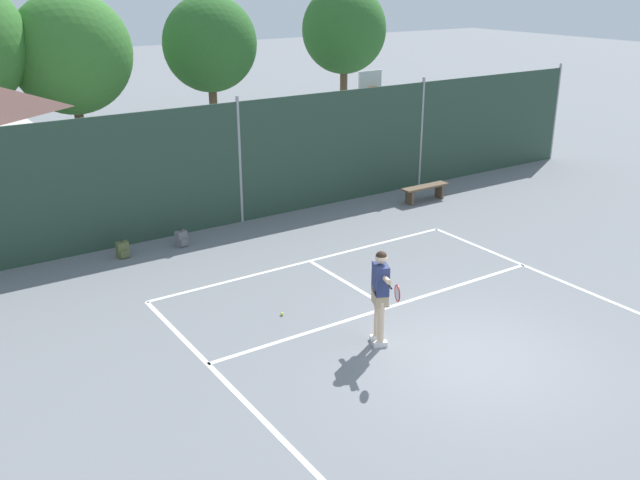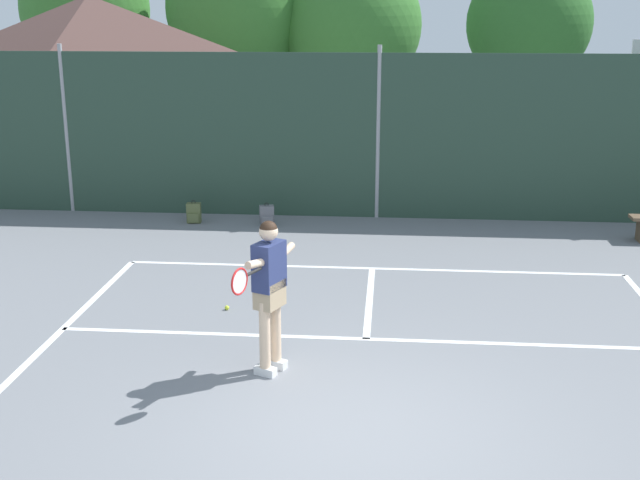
# 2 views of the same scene
# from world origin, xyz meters

# --- Properties ---
(ground_plane) EXTENTS (120.00, 120.00, 0.00)m
(ground_plane) POSITION_xyz_m (0.00, 0.00, 0.00)
(ground_plane) COLOR slate
(court_markings) EXTENTS (8.30, 11.10, 0.01)m
(court_markings) POSITION_xyz_m (0.00, 0.65, 0.00)
(court_markings) COLOR white
(court_markings) RESTS_ON ground
(chainlink_fence) EXTENTS (26.09, 0.09, 3.49)m
(chainlink_fence) POSITION_xyz_m (-0.00, 9.00, 1.67)
(chainlink_fence) COLOR #284233
(chainlink_fence) RESTS_ON ground
(clubhouse_building) EXTENTS (6.77, 5.15, 4.52)m
(clubhouse_building) POSITION_xyz_m (-7.68, 14.00, 2.34)
(clubhouse_building) COLOR beige
(clubhouse_building) RESTS_ON ground
(treeline_backdrop) EXTENTS (26.14, 4.29, 6.59)m
(treeline_backdrop) POSITION_xyz_m (-0.90, 20.53, 3.96)
(treeline_backdrop) COLOR brown
(treeline_backdrop) RESTS_ON ground
(tennis_player) EXTENTS (0.54, 1.38, 1.85)m
(tennis_player) POSITION_xyz_m (-1.10, 1.39, 1.11)
(tennis_player) COLOR silver
(tennis_player) RESTS_ON ground
(tennis_ball) EXTENTS (0.07, 0.07, 0.07)m
(tennis_ball) POSITION_xyz_m (-2.03, 3.38, 0.03)
(tennis_ball) COLOR #CCE033
(tennis_ball) RESTS_ON ground
(backpack_olive) EXTENTS (0.30, 0.26, 0.46)m
(backpack_olive) POSITION_xyz_m (-3.67, 8.22, 0.19)
(backpack_olive) COLOR #566038
(backpack_olive) RESTS_ON ground
(backpack_grey) EXTENTS (0.32, 0.29, 0.46)m
(backpack_grey) POSITION_xyz_m (-2.17, 8.14, 0.19)
(backpack_grey) COLOR slate
(backpack_grey) RESTS_ON ground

